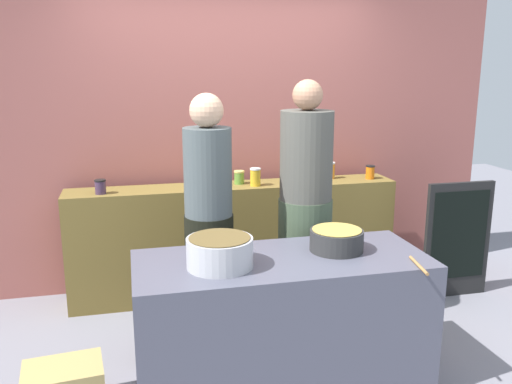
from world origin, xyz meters
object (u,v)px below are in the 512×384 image
object	(u,v)px
wooden_spoon	(419,265)
preserve_jar_2	(239,177)
chalkboard_sign	(457,239)
cook_with_tongs	(209,235)
preserve_jar_3	(255,177)
preserve_jar_4	(300,174)
preserve_jar_0	(100,187)
cooking_pot_left	(220,252)
cooking_pot_center	(337,240)
preserve_jar_6	(331,170)
cook_in_cap	(305,223)
preserve_jar_5	(316,172)
preserve_jar_7	(370,172)
preserve_jar_1	(213,179)

from	to	relation	value
wooden_spoon	preserve_jar_2	bearing A→B (deg)	110.44
chalkboard_sign	cook_with_tongs	bearing A→B (deg)	-170.61
preserve_jar_3	preserve_jar_4	size ratio (longest dim) A/B	1.16
preserve_jar_0	cooking_pot_left	xyz separation A→B (m)	(0.68, -1.38, -0.10)
preserve_jar_2	cooking_pot_center	xyz separation A→B (m)	(0.31, -1.38, -0.12)
chalkboard_sign	preserve_jar_4	bearing A→B (deg)	158.26
preserve_jar_2	preserve_jar_4	xyz separation A→B (m)	(0.51, -0.04, 0.01)
preserve_jar_0	preserve_jar_6	distance (m)	1.91
preserve_jar_2	cook_in_cap	bearing A→B (deg)	-70.24
preserve_jar_4	chalkboard_sign	distance (m)	1.40
preserve_jar_0	cook_in_cap	distance (m)	1.58
preserve_jar_0	preserve_jar_3	distance (m)	1.21
preserve_jar_5	cook_in_cap	xyz separation A→B (m)	(-0.38, -0.84, -0.18)
preserve_jar_7	cooking_pot_left	xyz separation A→B (m)	(-1.55, -1.42, -0.10)
preserve_jar_0	cooking_pot_center	world-z (taller)	preserve_jar_0
chalkboard_sign	preserve_jar_5	bearing A→B (deg)	152.82
cooking_pot_left	wooden_spoon	bearing A→B (deg)	-13.51
preserve_jar_7	chalkboard_sign	distance (m)	0.90
preserve_jar_5	cook_with_tongs	size ratio (longest dim) A/B	0.07
preserve_jar_7	cook_in_cap	bearing A→B (deg)	-137.75
preserve_jar_2	cooking_pot_left	size ratio (longest dim) A/B	0.30
preserve_jar_5	preserve_jar_7	xyz separation A→B (m)	(0.46, -0.08, -0.00)
preserve_jar_1	preserve_jar_7	bearing A→B (deg)	0.66
preserve_jar_5	cook_in_cap	distance (m)	0.94
preserve_jar_4	preserve_jar_6	bearing A→B (deg)	12.75
preserve_jar_2	chalkboard_sign	distance (m)	1.87
cooking_pot_left	preserve_jar_7	bearing A→B (deg)	42.50
preserve_jar_6	preserve_jar_0	bearing A→B (deg)	-176.07
cook_in_cap	preserve_jar_6	bearing A→B (deg)	58.87
preserve_jar_6	preserve_jar_7	distance (m)	0.34
preserve_jar_2	preserve_jar_7	world-z (taller)	preserve_jar_7
preserve_jar_1	preserve_jar_5	world-z (taller)	preserve_jar_1
preserve_jar_1	chalkboard_sign	bearing A→B (deg)	-12.87
preserve_jar_2	cook_in_cap	xyz separation A→B (m)	(0.30, -0.83, -0.17)
cooking_pot_center	wooden_spoon	distance (m)	0.50
cook_in_cap	cook_with_tongs	bearing A→B (deg)	-175.98
preserve_jar_6	cook_with_tongs	xyz separation A→B (m)	(-1.20, -0.90, -0.22)
preserve_jar_3	wooden_spoon	bearing A→B (deg)	-71.86
preserve_jar_6	chalkboard_sign	world-z (taller)	preserve_jar_6
cooking_pot_center	preserve_jar_0	bearing A→B (deg)	137.75
wooden_spoon	chalkboard_sign	bearing A→B (deg)	48.49
preserve_jar_7	preserve_jar_6	bearing A→B (deg)	164.78
cook_with_tongs	cook_in_cap	bearing A→B (deg)	4.02
preserve_jar_3	preserve_jar_5	size ratio (longest dim) A/B	1.17
preserve_jar_3	cooking_pot_center	world-z (taller)	preserve_jar_3
wooden_spoon	cook_with_tongs	distance (m)	1.35
preserve_jar_4	wooden_spoon	xyz separation A→B (m)	(0.14, -1.70, -0.18)
preserve_jar_1	preserve_jar_0	bearing A→B (deg)	-178.25
preserve_jar_5	preserve_jar_7	distance (m)	0.47
preserve_jar_4	cook_in_cap	size ratio (longest dim) A/B	0.07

